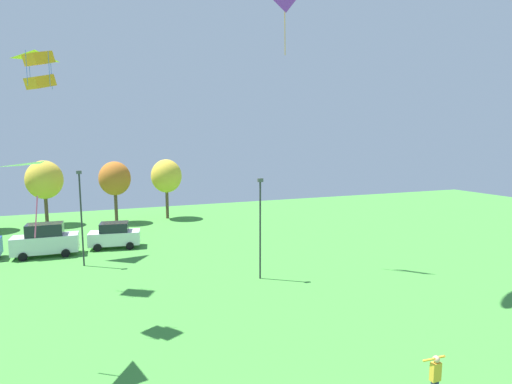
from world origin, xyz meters
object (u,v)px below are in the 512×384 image
(person_standing_far_right, at_px, (435,376))
(parked_car_rightmost_in_row, at_px, (115,235))
(treeline_tree_2, at_px, (44,180))
(treeline_tree_3, at_px, (115,179))
(kite_flying_11, at_px, (46,179))
(parked_car_third_from_left, at_px, (45,240))
(treeline_tree_4, at_px, (166,176))
(kite_flying_0, at_px, (35,61))
(light_post_2, at_px, (81,213))
(light_post_1, at_px, (260,223))
(kite_flying_1, at_px, (39,70))

(person_standing_far_right, bearing_deg, parked_car_rightmost_in_row, 101.63)
(treeline_tree_2, height_order, treeline_tree_3, treeline_tree_2)
(person_standing_far_right, distance_m, kite_flying_11, 15.84)
(parked_car_third_from_left, bearing_deg, person_standing_far_right, -58.45)
(kite_flying_11, height_order, treeline_tree_4, kite_flying_11)
(kite_flying_0, distance_m, parked_car_third_from_left, 13.70)
(kite_flying_11, relative_size, treeline_tree_3, 0.37)
(light_post_2, bearing_deg, treeline_tree_3, 79.42)
(treeline_tree_4, bearing_deg, treeline_tree_2, 175.10)
(light_post_1, bearing_deg, light_post_2, 146.54)
(light_post_1, bearing_deg, treeline_tree_3, 109.37)
(parked_car_rightmost_in_row, distance_m, treeline_tree_2, 14.90)
(kite_flying_1, bearing_deg, parked_car_third_from_left, 97.87)
(light_post_2, bearing_deg, kite_flying_1, -96.61)
(parked_car_third_from_left, xyz_separation_m, light_post_2, (2.87, -3.82, 2.63))
(kite_flying_1, bearing_deg, person_standing_far_right, -43.37)
(kite_flying_11, height_order, light_post_1, kite_flying_11)
(kite_flying_1, xyz_separation_m, treeline_tree_2, (-3.13, 26.51, -7.48))
(kite_flying_1, xyz_separation_m, light_post_1, (12.08, 1.93, -8.65))
(kite_flying_1, distance_m, kite_flying_11, 6.76)
(person_standing_far_right, relative_size, light_post_2, 0.26)
(kite_flying_11, bearing_deg, light_post_2, 87.72)
(kite_flying_11, bearing_deg, parked_car_rightmost_in_row, 81.11)
(kite_flying_1, xyz_separation_m, treeline_tree_3, (4.00, 24.92, -7.45))
(parked_car_rightmost_in_row, xyz_separation_m, treeline_tree_2, (-6.53, 12.83, 3.84))
(kite_flying_1, bearing_deg, light_post_1, 9.10)
(parked_car_rightmost_in_row, bearing_deg, person_standing_far_right, -61.89)
(kite_flying_0, xyz_separation_m, treeline_tree_2, (-1.51, 13.78, -10.05))
(kite_flying_1, distance_m, treeline_tree_4, 28.20)
(person_standing_far_right, distance_m, treeline_tree_4, 37.90)
(light_post_2, bearing_deg, kite_flying_0, 127.33)
(kite_flying_1, relative_size, light_post_2, 0.26)
(light_post_1, height_order, treeline_tree_2, treeline_tree_2)
(kite_flying_11, distance_m, light_post_2, 14.48)
(kite_flying_1, relative_size, treeline_tree_2, 0.26)
(light_post_1, distance_m, treeline_tree_3, 24.40)
(kite_flying_11, distance_m, treeline_tree_2, 31.61)
(kite_flying_11, bearing_deg, treeline_tree_3, 83.30)
(kite_flying_0, xyz_separation_m, parked_car_rightmost_in_row, (5.02, 0.94, -13.89))
(kite_flying_11, relative_size, light_post_1, 0.38)
(kite_flying_0, height_order, treeline_tree_2, kite_flying_0)
(kite_flying_0, bearing_deg, light_post_2, -52.67)
(kite_flying_0, height_order, treeline_tree_4, kite_flying_0)
(parked_car_rightmost_in_row, bearing_deg, kite_flying_0, -161.41)
(light_post_2, xyz_separation_m, treeline_tree_3, (2.93, 15.71, 1.05))
(parked_car_rightmost_in_row, height_order, treeline_tree_2, treeline_tree_2)
(treeline_tree_2, bearing_deg, parked_car_third_from_left, -84.35)
(treeline_tree_3, bearing_deg, parked_car_rightmost_in_row, -93.07)
(kite_flying_1, relative_size, parked_car_rightmost_in_row, 0.43)
(light_post_2, bearing_deg, treeline_tree_2, 103.65)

